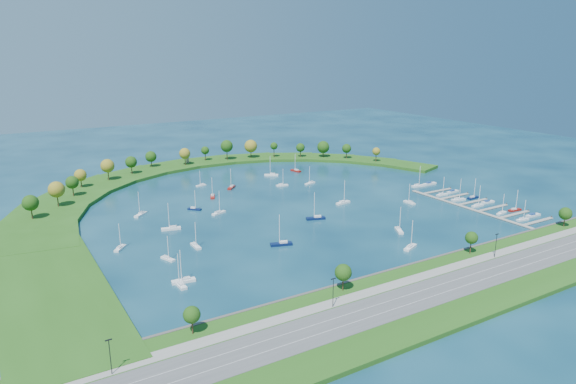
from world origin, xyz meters
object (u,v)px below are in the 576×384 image
moored_boat_10 (316,218)px  moored_boat_12 (410,202)px  docked_boat_0 (523,219)px  moored_boat_14 (196,245)px  moored_boat_8 (282,185)px  moored_boat_3 (219,212)px  docked_boat_10 (418,185)px  docked_boat_5 (488,202)px  moored_boat_13 (180,284)px  moored_boat_17 (281,243)px  docked_boat_7 (473,197)px  moored_boat_4 (343,202)px  moored_boat_6 (213,196)px  docked_boat_3 (515,209)px  dock_system (477,206)px  harbor_tower (187,160)px  moored_boat_1 (171,228)px  moored_boat_21 (141,214)px  moored_boat_5 (296,170)px  moored_boat_20 (310,183)px  docked_boat_8 (442,194)px  moored_boat_7 (399,230)px  moored_boat_16 (194,208)px  docked_boat_11 (429,184)px  docked_boat_4 (478,205)px  docked_boat_9 (453,192)px  docked_boat_2 (502,212)px  docked_boat_6 (458,199)px  moored_boat_2 (184,280)px  moored_boat_18 (231,187)px  moored_boat_11 (120,247)px  moored_boat_15 (410,247)px  moored_boat_19 (271,174)px  docked_boat_1 (533,215)px  moored_boat_9 (168,258)px

moored_boat_10 → moored_boat_12: size_ratio=1.27×
docked_boat_0 → moored_boat_14: bearing=167.8°
moored_boat_8 → moored_boat_3: bearing=-140.3°
docked_boat_10 → docked_boat_5: bearing=-73.2°
moored_boat_13 → moored_boat_17: (51.60, 15.81, 0.06)m
docked_boat_7 → moored_boat_4: bearing=153.7°
moored_boat_6 → docked_boat_3: 165.51m
docked_boat_10 → dock_system: bearing=-86.5°
harbor_tower → moored_boat_1: (-56.21, -129.61, -3.39)m
docked_boat_3 → harbor_tower: bearing=125.3°
docked_boat_10 → docked_boat_0: bearing=-85.1°
moored_boat_6 → moored_boat_21: moored_boat_21 is taller
moored_boat_4 → docked_boat_5: bearing=-38.4°
moored_boat_5 → docked_boat_3: moored_boat_5 is taller
moored_boat_4 → moored_boat_20: bearing=71.4°
docked_boat_3 → docked_boat_10: 63.04m
docked_boat_5 → moored_boat_8: bearing=136.9°
moored_boat_21 → docked_boat_8: size_ratio=1.15×
moored_boat_7 → moored_boat_16: moored_boat_7 is taller
moored_boat_14 → docked_boat_8: 153.21m
moored_boat_5 → docked_boat_8: size_ratio=1.10×
docked_boat_11 → docked_boat_3: bearing=-91.6°
docked_boat_4 → docked_boat_9: 28.69m
moored_boat_8 → docked_boat_2: 127.81m
docked_boat_4 → docked_boat_6: (-0.01, 13.38, 0.03)m
moored_boat_2 → docked_boat_2: bearing=-173.8°
moored_boat_21 → moored_boat_3: bearing=110.0°
moored_boat_21 → docked_boat_6: (161.31, -65.32, -0.01)m
moored_boat_2 → moored_boat_17: moored_boat_17 is taller
moored_boat_12 → moored_boat_18: 107.14m
docked_boat_6 → moored_boat_11: bearing=-178.1°
moored_boat_17 → moored_boat_10: bearing=-128.5°
moored_boat_7 → docked_boat_0: (64.10, -19.66, -0.05)m
dock_system → moored_boat_10: 91.42m
moored_boat_12 → moored_boat_21: (-133.88, 55.19, 0.05)m
moored_boat_15 → moored_boat_17: 55.45m
moored_boat_19 → docked_boat_7: size_ratio=1.15×
moored_boat_10 → moored_boat_18: size_ratio=1.13×
harbor_tower → moored_boat_21: (-62.55, -100.46, -3.41)m
docked_boat_6 → moored_boat_21: bearing=167.2°
moored_boat_5 → docked_boat_1: bearing=-173.9°
moored_boat_7 → moored_boat_19: 126.86m
moored_boat_9 → moored_boat_5: bearing=108.8°
docked_boat_10 → docked_boat_4: bearing=-86.2°
moored_boat_14 → docked_boat_8: bearing=91.1°
moored_boat_2 → moored_boat_13: (-2.25, -2.38, -0.02)m
moored_boat_11 → moored_boat_13: 48.34m
moored_boat_12 → moored_boat_13: (-144.44, -33.94, 0.03)m
moored_boat_4 → moored_boat_12: moored_boat_4 is taller
moored_boat_3 → docked_boat_11: bearing=-27.3°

